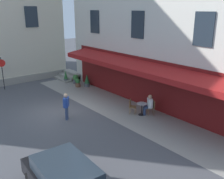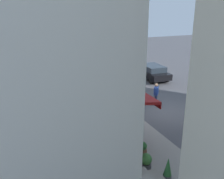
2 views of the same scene
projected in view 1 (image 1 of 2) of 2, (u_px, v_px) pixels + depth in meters
ground_plane at (59, 112)px, 15.95m from camera, size 70.00×70.00×0.00m
sidewalk_cafe_terrace at (135, 115)px, 15.59m from camera, size 20.50×3.20×0.01m
back_alley_steps at (70, 76)px, 23.52m from camera, size 2.40×1.75×0.60m
cafe_table_mid_terrace at (142, 107)px, 15.40m from camera, size 0.60×0.60×0.75m
cafe_chair_wicker_facing_street at (131, 105)px, 15.55m from camera, size 0.56×0.56×0.91m
cafe_chair_wicker_by_window at (152, 106)px, 15.44m from camera, size 0.55×0.55×0.91m
seated_patron_in_white at (149, 104)px, 15.38m from camera, size 0.60×0.62×1.28m
walking_pedestrian_in_blue at (66, 104)px, 14.67m from camera, size 0.52×0.50×1.59m
no_parking_sign at (2, 68)px, 19.83m from camera, size 0.19×0.57×2.60m
potted_plant_entrance_right at (87, 81)px, 21.06m from camera, size 0.47×0.47×1.02m
potted_plant_mid_terrace at (66, 76)px, 22.37m from camera, size 0.34×0.34×1.05m
potted_plant_by_steps at (76, 79)px, 21.95m from camera, size 0.50×0.50×0.77m
potted_plant_entrance_left at (78, 83)px, 20.98m from camera, size 0.41×0.41×0.70m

